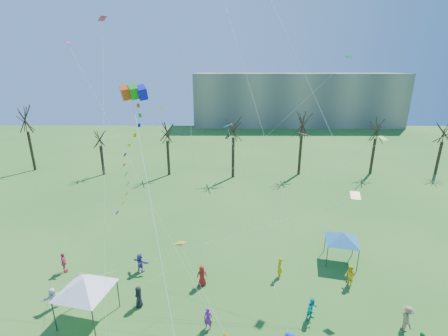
{
  "coord_description": "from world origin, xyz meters",
  "views": [
    {
      "loc": [
        1.07,
        -12.49,
        16.67
      ],
      "look_at": [
        0.95,
        5.0,
        11.0
      ],
      "focal_mm": 25.0,
      "sensor_mm": 36.0,
      "label": 1
    }
  ],
  "objects_px": {
    "big_box_kite": "(133,162)",
    "canopy_tent_blue": "(342,237)",
    "canopy_tent_white": "(85,284)",
    "distant_building": "(296,100)"
  },
  "relations": [
    {
      "from": "big_box_kite",
      "to": "canopy_tent_blue",
      "type": "xyz_separation_m",
      "value": [
        16.34,
        4.91,
        -8.31
      ]
    },
    {
      "from": "canopy_tent_white",
      "to": "canopy_tent_blue",
      "type": "bearing_deg",
      "value": 19.32
    },
    {
      "from": "distant_building",
      "to": "big_box_kite",
      "type": "distance_m",
      "value": 79.89
    },
    {
      "from": "distant_building",
      "to": "big_box_kite",
      "type": "xyz_separation_m",
      "value": [
        -26.99,
        -75.12,
        3.27
      ]
    },
    {
      "from": "canopy_tent_white",
      "to": "canopy_tent_blue",
      "type": "height_order",
      "value": "canopy_tent_white"
    },
    {
      "from": "canopy_tent_white",
      "to": "big_box_kite",
      "type": "bearing_deg",
      "value": 30.6
    },
    {
      "from": "canopy_tent_blue",
      "to": "canopy_tent_white",
      "type": "bearing_deg",
      "value": -160.68
    },
    {
      "from": "distant_building",
      "to": "canopy_tent_white",
      "type": "xyz_separation_m",
      "value": [
        -30.39,
        -77.13,
        -4.67
      ]
    },
    {
      "from": "distant_building",
      "to": "canopy_tent_white",
      "type": "bearing_deg",
      "value": -111.5
    },
    {
      "from": "canopy_tent_blue",
      "to": "big_box_kite",
      "type": "bearing_deg",
      "value": -163.28
    }
  ]
}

